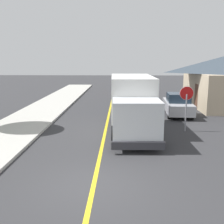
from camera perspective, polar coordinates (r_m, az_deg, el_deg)
ground_plane at (r=9.70m, az=-3.81°, el=-14.84°), size 120.00×120.00×0.00m
centre_line_yellow at (r=19.17m, az=-0.89°, el=-1.62°), size 0.16×56.00×0.01m
box_truck at (r=15.77m, az=4.29°, el=2.08°), size 2.61×7.25×3.20m
parked_car_near at (r=22.64m, az=4.90°, el=2.35°), size 1.94×4.46×1.67m
parked_car_mid at (r=28.30m, az=5.15°, el=4.11°), size 1.95×4.46×1.67m
parked_car_far at (r=34.50m, az=4.65°, el=5.39°), size 1.99×4.47×1.67m
parked_car_furthest at (r=41.22m, az=3.71°, el=6.34°), size 1.89×4.44×1.67m
parked_van_across at (r=21.20m, az=13.53°, el=1.47°), size 1.99×4.48×1.67m
stop_sign at (r=16.46m, az=15.21°, el=2.42°), size 0.80×0.10×2.65m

